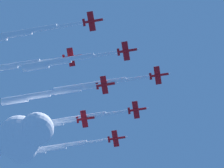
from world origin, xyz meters
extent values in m
cylinder|color=red|center=(-21.67, -1.90, 195.01)|extent=(9.09, 2.26, 1.39)
cone|color=white|center=(-26.70, -2.39, 195.01)|extent=(1.42, 1.44, 1.32)
cylinder|color=black|center=(-16.95, -1.44, 195.01)|extent=(0.70, 1.10, 1.04)
ellipsoid|color=black|center=(-23.63, -2.24, 195.46)|extent=(1.98, 1.12, 0.88)
cube|color=red|center=(-21.14, -1.83, 194.97)|extent=(3.47, 8.24, 2.77)
cube|color=white|center=(-20.78, -5.49, 193.82)|extent=(2.36, 0.92, 0.31)
cube|color=white|center=(-21.49, 1.78, 196.24)|extent=(2.36, 0.92, 0.31)
cube|color=red|center=(-17.91, -1.53, 195.01)|extent=(1.39, 3.16, 1.10)
cube|color=white|center=(-17.88, -1.83, 195.92)|extent=(1.46, 0.84, 1.84)
cylinder|color=white|center=(-11.27, -0.88, 195.01)|extent=(12.54, 2.97, 1.77)
cylinder|color=white|center=(-0.54, 0.45, 195.11)|extent=(12.63, 3.85, 2.65)
cylinder|color=white|center=(10.25, 1.11, 194.98)|extent=(12.71, 4.73, 3.54)
cylinder|color=white|center=(21.04, 1.75, 194.84)|extent=(12.80, 5.61, 4.42)
cylinder|color=red|center=(-7.93, -16.30, 193.42)|extent=(9.09, 2.21, 1.41)
cone|color=white|center=(-12.96, -16.75, 193.42)|extent=(1.41, 1.45, 1.34)
cylinder|color=black|center=(-3.20, -15.87, 193.42)|extent=(0.69, 1.11, 1.06)
ellipsoid|color=black|center=(-9.89, -16.63, 193.85)|extent=(1.98, 1.11, 0.90)
cube|color=red|center=(-7.40, -16.23, 193.37)|extent=(3.40, 8.16, 2.99)
cube|color=white|center=(-7.07, -19.86, 192.12)|extent=(2.35, 0.89, 0.33)
cube|color=white|center=(-7.72, -12.65, 194.74)|extent=(2.35, 0.89, 0.33)
cube|color=red|center=(-4.17, -15.96, 193.42)|extent=(1.37, 3.13, 1.18)
cube|color=white|center=(-4.14, -16.28, 194.31)|extent=(1.46, 0.88, 1.83)
cylinder|color=white|center=(2.34, -15.38, 193.42)|extent=(12.22, 2.87, 1.79)
cylinder|color=white|center=(12.81, -14.16, 193.52)|extent=(12.30, 3.76, 2.69)
cylinder|color=white|center=(23.33, -13.60, 193.38)|extent=(12.38, 4.65, 3.59)
cylinder|color=white|center=(33.86, -13.07, 193.23)|extent=(12.46, 5.55, 4.48)
cylinder|color=red|center=(-10.65, 14.67, 192.40)|extent=(9.09, 2.24, 1.40)
cone|color=white|center=(-15.67, 14.20, 192.40)|extent=(1.42, 1.45, 1.33)
cylinder|color=black|center=(-5.92, 15.11, 192.40)|extent=(0.70, 1.10, 1.05)
ellipsoid|color=black|center=(-12.60, 14.33, 192.84)|extent=(1.98, 1.12, 0.89)
cube|color=red|center=(-10.11, 14.74, 192.35)|extent=(3.44, 8.19, 2.90)
cube|color=white|center=(-9.77, 11.09, 191.15)|extent=(2.35, 0.91, 0.33)
cube|color=white|center=(-10.45, 18.33, 193.69)|extent=(2.35, 0.91, 0.33)
cube|color=red|center=(-6.88, 15.02, 192.40)|extent=(1.38, 3.14, 1.15)
cube|color=white|center=(-6.85, 14.71, 193.30)|extent=(1.46, 0.87, 1.83)
cylinder|color=white|center=(-0.45, 15.63, 192.40)|extent=(12.06, 2.89, 1.78)
cylinder|color=white|center=(9.87, 16.88, 192.50)|extent=(12.14, 3.78, 2.67)
cylinder|color=white|center=(20.24, 17.46, 192.36)|extent=(12.23, 4.67, 3.57)
cylinder|color=white|center=(30.62, 18.02, 192.22)|extent=(12.31, 5.56, 4.46)
cylinder|color=red|center=(3.10, 0.27, 193.53)|extent=(9.09, 2.16, 1.39)
cone|color=white|center=(-1.93, -0.17, 193.53)|extent=(1.41, 1.43, 1.32)
cylinder|color=black|center=(7.83, 0.68, 193.53)|extent=(0.69, 1.09, 1.04)
ellipsoid|color=black|center=(1.14, -0.05, 193.97)|extent=(1.97, 1.09, 0.88)
cube|color=red|center=(3.63, 0.33, 193.48)|extent=(3.39, 8.23, 2.74)
cube|color=white|center=(3.95, -3.33, 192.35)|extent=(2.35, 0.89, 0.31)
cube|color=white|center=(3.32, 3.96, 194.74)|extent=(2.35, 0.89, 0.31)
cube|color=red|center=(6.86, 0.60, 193.53)|extent=(1.36, 3.16, 1.09)
cube|color=white|center=(6.89, 0.31, 194.43)|extent=(1.46, 0.82, 1.84)
cylinder|color=white|center=(13.56, 1.18, 193.53)|extent=(12.64, 2.85, 1.77)
cylinder|color=white|center=(24.39, 2.41, 193.62)|extent=(12.72, 3.73, 2.65)
cylinder|color=white|center=(35.29, 2.96, 193.49)|extent=(12.79, 4.61, 3.53)
cylinder|color=white|center=(46.18, 3.49, 193.36)|extent=(12.87, 5.48, 4.41)
cylinder|color=red|center=(5.81, -30.69, 194.97)|extent=(9.08, 2.14, 1.39)
cone|color=white|center=(0.78, -31.11, 194.97)|extent=(1.41, 1.43, 1.32)
cylinder|color=black|center=(10.54, -30.30, 194.97)|extent=(0.68, 1.09, 1.04)
ellipsoid|color=black|center=(3.85, -31.01, 195.41)|extent=(1.97, 1.09, 0.89)
cube|color=red|center=(6.35, -30.63, 194.92)|extent=(3.36, 8.21, 2.78)
cube|color=white|center=(6.65, -34.29, 193.77)|extent=(2.35, 0.89, 0.32)
cube|color=white|center=(6.04, -27.01, 196.21)|extent=(2.35, 0.89, 0.32)
cube|color=red|center=(9.58, -30.38, 194.97)|extent=(1.35, 3.15, 1.11)
cube|color=white|center=(9.60, -30.68, 195.87)|extent=(1.45, 0.83, 1.84)
cylinder|color=white|center=(16.18, -29.83, 194.97)|extent=(12.41, 2.79, 1.77)
cylinder|color=white|center=(26.82, -28.65, 195.06)|extent=(12.49, 3.67, 2.66)
cylinder|color=white|center=(37.52, -28.15, 194.93)|extent=(12.56, 4.55, 3.54)
cylinder|color=white|center=(48.22, -27.67, 194.80)|extent=(12.64, 5.44, 4.43)
cylinder|color=red|center=(0.38, 31.24, 193.77)|extent=(9.09, 2.17, 1.38)
cone|color=white|center=(-4.65, 30.79, 193.77)|extent=(1.41, 1.42, 1.31)
cylinder|color=black|center=(5.11, 31.65, 193.77)|extent=(0.69, 1.09, 1.04)
ellipsoid|color=black|center=(-1.58, 30.92, 194.22)|extent=(1.97, 1.09, 0.88)
cube|color=red|center=(0.92, 31.30, 193.73)|extent=(3.40, 8.25, 2.70)
cube|color=white|center=(1.24, 27.63, 192.62)|extent=(2.35, 0.90, 0.31)
cube|color=white|center=(0.60, 34.93, 194.97)|extent=(2.35, 0.90, 0.31)
cube|color=red|center=(4.15, 31.57, 193.77)|extent=(1.37, 3.16, 1.07)
cube|color=white|center=(4.17, 31.28, 194.68)|extent=(1.46, 0.82, 1.85)
cylinder|color=white|center=(11.07, 32.18, 193.77)|extent=(13.16, 2.90, 1.76)
cylinder|color=white|center=(22.35, 33.46, 193.87)|extent=(13.24, 3.78, 2.64)
cylinder|color=white|center=(33.69, 34.06, 193.74)|extent=(13.31, 4.66, 3.52)
cylinder|color=red|center=(16.84, -14.13, 192.05)|extent=(9.09, 2.24, 1.40)
cone|color=white|center=(11.81, -14.60, 192.05)|extent=(1.42, 1.44, 1.33)
cylinder|color=black|center=(21.57, -13.68, 192.05)|extent=(0.70, 1.10, 1.05)
ellipsoid|color=black|center=(14.88, -14.46, 192.49)|extent=(1.98, 1.11, 0.89)
cube|color=red|center=(17.37, -14.06, 192.00)|extent=(3.44, 8.22, 2.84)
cube|color=white|center=(17.72, -17.71, 190.83)|extent=(2.36, 0.91, 0.32)
cube|color=white|center=(17.03, -10.45, 193.31)|extent=(2.36, 0.91, 0.32)
cube|color=red|center=(20.60, -13.77, 192.05)|extent=(1.38, 3.15, 1.13)
cube|color=white|center=(20.63, -14.07, 192.95)|extent=(1.46, 0.85, 1.84)
cylinder|color=white|center=(27.83, -13.09, 192.05)|extent=(13.88, 3.06, 1.78)
cylinder|color=white|center=(39.73, -11.68, 192.14)|extent=(13.97, 3.95, 2.66)
cylinder|color=white|center=(51.69, -10.94, 192.01)|extent=(14.05, 4.83, 3.55)
cylinder|color=red|center=(14.13, 16.84, 195.29)|extent=(9.09, 2.25, 1.38)
cone|color=white|center=(9.10, 16.35, 195.29)|extent=(1.42, 1.43, 1.31)
cylinder|color=black|center=(18.85, 17.30, 195.29)|extent=(0.70, 1.09, 1.03)
ellipsoid|color=black|center=(12.17, 16.51, 195.73)|extent=(1.98, 1.11, 0.88)
cube|color=red|center=(14.66, 16.91, 195.24)|extent=(3.47, 8.28, 2.64)
cube|color=white|center=(15.02, 13.23, 194.16)|extent=(2.36, 0.92, 0.30)
cube|color=white|center=(14.31, 20.54, 196.46)|extent=(2.36, 0.92, 0.30)
cube|color=red|center=(17.89, 17.21, 195.29)|extent=(1.40, 3.18, 1.05)
cube|color=white|center=(17.91, 16.92, 196.20)|extent=(1.46, 0.81, 1.85)
cylinder|color=white|center=(24.39, 17.84, 195.29)|extent=(12.22, 2.92, 1.75)
cylinder|color=white|center=(34.84, 19.15, 195.38)|extent=(12.30, 3.80, 2.63)
cylinder|color=white|center=(45.35, 19.78, 195.25)|extent=(12.39, 4.67, 3.51)
sphere|color=white|center=(45.82, -8.85, 179.67)|extent=(20.18, 20.18, 20.18)
sphere|color=white|center=(36.21, -6.18, 178.97)|extent=(15.13, 15.13, 15.13)
sphere|color=white|center=(46.50, -15.22, 179.17)|extent=(13.11, 13.11, 13.11)
sphere|color=white|center=(47.86, -6.47, 184.96)|extent=(11.10, 11.10, 11.10)
camera|label=1|loc=(-23.55, 89.40, 14.71)|focal=70.42mm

